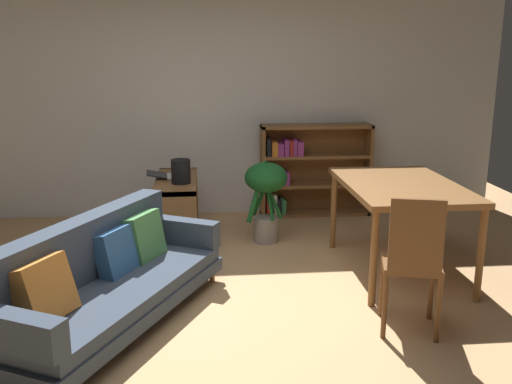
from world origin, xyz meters
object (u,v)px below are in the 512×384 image
(desk_speaker, at_px, (181,171))
(bookshelf, at_px, (307,170))
(potted_floor_plant, at_px, (266,190))
(dining_chair_near, at_px, (413,258))
(open_laptop, at_px, (170,175))
(fabric_couch, at_px, (104,278))
(dining_table, at_px, (400,191))
(media_console, at_px, (177,210))

(desk_speaker, distance_m, bookshelf, 1.76)
(potted_floor_plant, xyz_separation_m, dining_chair_near, (0.77, -2.03, 0.00))
(open_laptop, bearing_deg, dining_chair_near, -53.10)
(dining_chair_near, bearing_deg, fabric_couch, 170.01)
(dining_table, height_order, dining_chair_near, dining_chair_near)
(dining_table, bearing_deg, potted_floor_plant, 139.38)
(media_console, height_order, open_laptop, open_laptop)
(open_laptop, bearing_deg, desk_speaker, -66.57)
(dining_table, bearing_deg, open_laptop, 149.49)
(desk_speaker, bearing_deg, dining_chair_near, -51.49)
(dining_chair_near, xyz_separation_m, bookshelf, (-0.16, 3.01, -0.01))
(dining_table, bearing_deg, dining_chair_near, -104.81)
(fabric_couch, relative_size, dining_table, 1.50)
(bookshelf, bearing_deg, dining_table, -76.41)
(potted_floor_plant, height_order, bookshelf, bookshelf)
(open_laptop, distance_m, dining_table, 2.36)
(fabric_couch, relative_size, dining_chair_near, 2.17)
(dining_table, distance_m, dining_chair_near, 1.17)
(fabric_couch, height_order, open_laptop, fabric_couch)
(potted_floor_plant, distance_m, bookshelf, 1.15)
(open_laptop, xyz_separation_m, potted_floor_plant, (0.97, -0.28, -0.11))
(dining_chair_near, bearing_deg, potted_floor_plant, 110.76)
(open_laptop, distance_m, potted_floor_plant, 1.01)
(desk_speaker, bearing_deg, fabric_couch, -106.84)
(open_laptop, bearing_deg, dining_table, -30.51)
(media_console, distance_m, open_laptop, 0.36)
(fabric_couch, bearing_deg, dining_table, 17.15)
(fabric_couch, xyz_separation_m, open_laptop, (0.38, 1.94, 0.31))
(desk_speaker, bearing_deg, open_laptop, 113.43)
(potted_floor_plant, xyz_separation_m, bookshelf, (0.60, 0.98, -0.01))
(fabric_couch, xyz_separation_m, bookshelf, (1.95, 2.64, 0.20))
(fabric_couch, relative_size, desk_speaker, 9.01)
(fabric_couch, distance_m, dining_chair_near, 2.15)
(media_console, xyz_separation_m, desk_speaker, (0.06, -0.19, 0.44))
(fabric_couch, distance_m, dining_table, 2.55)
(open_laptop, height_order, dining_chair_near, dining_chair_near)
(potted_floor_plant, distance_m, dining_chair_near, 2.17)
(desk_speaker, xyz_separation_m, dining_chair_near, (1.61, -2.02, -0.20))
(potted_floor_plant, bearing_deg, bookshelf, 58.47)
(media_console, height_order, dining_chair_near, dining_chair_near)
(open_laptop, bearing_deg, fabric_couch, -100.99)
(desk_speaker, height_order, dining_chair_near, dining_chair_near)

